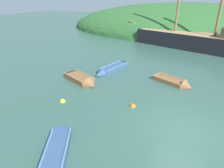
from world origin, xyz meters
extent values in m
plane|color=#33564C|center=(0.00, 0.00, 0.00)|extent=(120.00, 120.00, 0.00)
ellipsoid|color=#2D602D|center=(-2.04, 30.72, 0.00)|extent=(46.30, 26.16, 9.68)
cube|color=black|center=(-0.71, 17.48, 0.52)|extent=(14.84, 7.39, 2.63)
cube|color=#997A51|center=(-0.71, 17.48, 1.78)|extent=(14.21, 6.97, 0.10)
cylinder|color=olive|center=(-8.79, 19.91, 2.13)|extent=(2.88, 1.04, 0.97)
cube|color=#335175|center=(-6.59, 6.54, 0.13)|extent=(1.72, 3.29, 0.51)
cone|color=#335175|center=(-7.09, 4.64, 0.13)|extent=(1.06, 0.97, 0.90)
cube|color=#4F75A1|center=(-6.20, 8.02, 0.21)|extent=(0.85, 0.33, 0.36)
cube|color=#4F75A1|center=(-6.73, 6.00, 0.33)|extent=(0.89, 0.40, 0.05)
cube|color=#4F75A1|center=(-6.45, 7.07, 0.33)|extent=(0.89, 0.40, 0.05)
cube|color=#4F75A1|center=(-7.01, 6.65, 0.42)|extent=(0.86, 3.01, 0.07)
cube|color=#4F75A1|center=(-6.18, 6.43, 0.42)|extent=(0.86, 3.01, 0.07)
cube|color=brown|center=(-8.13, 3.26, 0.13)|extent=(2.80, 2.03, 0.50)
cone|color=brown|center=(-6.65, 2.63, 0.13)|extent=(1.01, 1.23, 1.06)
cube|color=#AE7B4F|center=(-9.27, 3.74, 0.20)|extent=(0.50, 0.97, 0.35)
cube|color=#AE7B4F|center=(-7.72, 3.09, 0.32)|extent=(0.57, 1.02, 0.05)
cube|color=#AE7B4F|center=(-8.55, 3.44, 0.32)|extent=(0.57, 1.02, 0.05)
cube|color=#AE7B4F|center=(-8.34, 2.78, 0.41)|extent=(2.35, 1.05, 0.07)
cube|color=#AE7B4F|center=(-7.93, 3.74, 0.41)|extent=(2.35, 1.05, 0.07)
cube|color=#335175|center=(-4.73, -3.65, 0.10)|extent=(1.94, 2.62, 0.43)
cone|color=#335175|center=(-5.44, -2.26, 0.10)|extent=(1.05, 0.96, 0.86)
cube|color=#4F75A1|center=(-4.93, -3.26, 0.25)|extent=(0.82, 0.54, 0.05)
cube|color=#4F75A1|center=(-4.53, -4.04, 0.25)|extent=(0.82, 0.54, 0.05)
cube|color=#4F75A1|center=(-4.36, -3.46, 0.34)|extent=(1.19, 2.20, 0.07)
cube|color=#4F75A1|center=(-5.10, -3.84, 0.34)|extent=(1.19, 2.20, 0.07)
cube|color=brown|center=(-1.70, 5.85, 0.08)|extent=(2.69, 1.90, 0.41)
cone|color=brown|center=(-0.26, 5.26, 0.08)|extent=(0.96, 1.15, 0.99)
cube|color=#AE7B4F|center=(-2.79, 6.30, 0.14)|extent=(0.47, 0.91, 0.29)
cube|color=#AE7B4F|center=(-1.30, 5.69, 0.23)|extent=(0.53, 0.95, 0.05)
cube|color=#AE7B4F|center=(-2.10, 6.02, 0.23)|extent=(0.53, 0.95, 0.05)
cube|color=#AE7B4F|center=(-1.88, 5.41, 0.32)|extent=(2.28, 1.00, 0.07)
cube|color=#AE7B4F|center=(-1.51, 6.30, 0.32)|extent=(2.28, 1.00, 0.07)
sphere|color=orange|center=(-3.05, 1.30, 0.00)|extent=(0.36, 0.36, 0.36)
sphere|color=yellow|center=(-7.26, 0.03, 0.00)|extent=(0.35, 0.35, 0.35)
camera|label=1|loc=(-0.02, -8.43, 6.15)|focal=31.36mm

